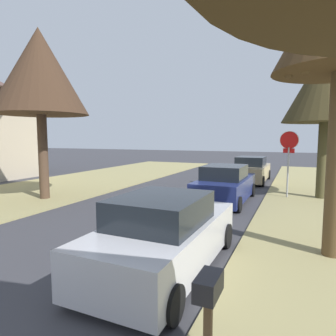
{
  "coord_description": "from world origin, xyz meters",
  "views": [
    {
      "loc": [
        4.86,
        0.37,
        2.72
      ],
      "look_at": [
        -0.16,
        11.79,
        1.43
      ],
      "focal_mm": 31.42,
      "sensor_mm": 36.0,
      "label": 1
    }
  ],
  "objects_px": {
    "stop_sign_far": "(289,150)",
    "parked_sedan_silver": "(165,235)",
    "street_tree_left_mid_a": "(40,72)",
    "parked_sedan_tan": "(251,170)",
    "street_tree_right_mid_b": "(326,84)",
    "parked_sedan_navy": "(225,185)",
    "curbside_mailbox": "(208,300)"
  },
  "relations": [
    {
      "from": "stop_sign_far",
      "to": "parked_sedan_silver",
      "type": "xyz_separation_m",
      "value": [
        -2.09,
        -8.8,
        -1.47
      ]
    },
    {
      "from": "street_tree_left_mid_a",
      "to": "parked_sedan_tan",
      "type": "relative_size",
      "value": 1.65
    },
    {
      "from": "street_tree_right_mid_b",
      "to": "parked_sedan_navy",
      "type": "distance_m",
      "value": 6.16
    },
    {
      "from": "stop_sign_far",
      "to": "parked_sedan_navy",
      "type": "height_order",
      "value": "stop_sign_far"
    },
    {
      "from": "street_tree_left_mid_a",
      "to": "parked_sedan_silver",
      "type": "xyz_separation_m",
      "value": [
        7.76,
        -4.2,
        -4.77
      ]
    },
    {
      "from": "stop_sign_far",
      "to": "street_tree_right_mid_b",
      "type": "relative_size",
      "value": 0.44
    },
    {
      "from": "parked_sedan_navy",
      "to": "parked_sedan_tan",
      "type": "distance_m",
      "value": 6.35
    },
    {
      "from": "parked_sedan_silver",
      "to": "parked_sedan_navy",
      "type": "height_order",
      "value": "same"
    },
    {
      "from": "street_tree_left_mid_a",
      "to": "parked_sedan_navy",
      "type": "height_order",
      "value": "street_tree_left_mid_a"
    },
    {
      "from": "street_tree_right_mid_b",
      "to": "curbside_mailbox",
      "type": "relative_size",
      "value": 5.28
    },
    {
      "from": "curbside_mailbox",
      "to": "stop_sign_far",
      "type": "bearing_deg",
      "value": 87.82
    },
    {
      "from": "street_tree_right_mid_b",
      "to": "parked_sedan_silver",
      "type": "relative_size",
      "value": 1.51
    },
    {
      "from": "stop_sign_far",
      "to": "street_tree_left_mid_a",
      "type": "relative_size",
      "value": 0.41
    },
    {
      "from": "curbside_mailbox",
      "to": "parked_sedan_tan",
      "type": "bearing_deg",
      "value": 96.44
    },
    {
      "from": "street_tree_left_mid_a",
      "to": "parked_sedan_navy",
      "type": "bearing_deg",
      "value": 19.95
    },
    {
      "from": "parked_sedan_silver",
      "to": "stop_sign_far",
      "type": "bearing_deg",
      "value": 76.66
    },
    {
      "from": "parked_sedan_silver",
      "to": "parked_sedan_tan",
      "type": "xyz_separation_m",
      "value": [
        -0.13,
        13.25,
        0.0
      ]
    },
    {
      "from": "street_tree_right_mid_b",
      "to": "street_tree_left_mid_a",
      "type": "xyz_separation_m",
      "value": [
        -11.21,
        -5.0,
        0.47
      ]
    },
    {
      "from": "parked_sedan_tan",
      "to": "curbside_mailbox",
      "type": "relative_size",
      "value": 3.48
    },
    {
      "from": "stop_sign_far",
      "to": "parked_sedan_tan",
      "type": "relative_size",
      "value": 0.67
    },
    {
      "from": "stop_sign_far",
      "to": "street_tree_left_mid_a",
      "type": "height_order",
      "value": "street_tree_left_mid_a"
    },
    {
      "from": "stop_sign_far",
      "to": "street_tree_left_mid_a",
      "type": "bearing_deg",
      "value": -154.94
    },
    {
      "from": "stop_sign_far",
      "to": "parked_sedan_navy",
      "type": "bearing_deg",
      "value": -141.61
    },
    {
      "from": "stop_sign_far",
      "to": "street_tree_right_mid_b",
      "type": "xyz_separation_m",
      "value": [
        1.37,
        0.4,
        2.83
      ]
    },
    {
      "from": "street_tree_right_mid_b",
      "to": "parked_sedan_navy",
      "type": "xyz_separation_m",
      "value": [
        -3.77,
        -2.3,
        -4.3
      ]
    },
    {
      "from": "parked_sedan_silver",
      "to": "parked_sedan_navy",
      "type": "bearing_deg",
      "value": 92.56
    },
    {
      "from": "street_tree_right_mid_b",
      "to": "curbside_mailbox",
      "type": "bearing_deg",
      "value": -98.72
    },
    {
      "from": "parked_sedan_navy",
      "to": "curbside_mailbox",
      "type": "relative_size",
      "value": 3.48
    },
    {
      "from": "parked_sedan_tan",
      "to": "curbside_mailbox",
      "type": "height_order",
      "value": "parked_sedan_tan"
    },
    {
      "from": "parked_sedan_silver",
      "to": "parked_sedan_tan",
      "type": "height_order",
      "value": "same"
    },
    {
      "from": "street_tree_right_mid_b",
      "to": "street_tree_left_mid_a",
      "type": "bearing_deg",
      "value": -155.96
    },
    {
      "from": "parked_sedan_silver",
      "to": "curbside_mailbox",
      "type": "height_order",
      "value": "parked_sedan_silver"
    }
  ]
}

